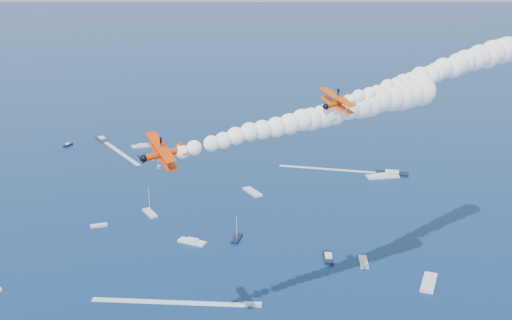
# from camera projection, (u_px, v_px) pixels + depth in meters

# --- Properties ---
(biplane_lead) EXTENTS (11.08, 11.34, 7.14)m
(biplane_lead) POSITION_uv_depth(u_px,v_px,m) (338.00, 103.00, 113.39)
(biplane_lead) COLOR #D54404
(biplane_trail) EXTENTS (12.09, 12.81, 8.36)m
(biplane_trail) POSITION_uv_depth(u_px,v_px,m) (164.00, 154.00, 100.83)
(biplane_trail) COLOR #DB3904
(smoke_trail_lead) EXTENTS (60.45, 60.45, 10.37)m
(smoke_trail_lead) POSITION_uv_depth(u_px,v_px,m) (436.00, 72.00, 129.88)
(smoke_trail_lead) COLOR white
(smoke_trail_trail) EXTENTS (60.34, 57.62, 10.37)m
(smoke_trail_trail) POSITION_uv_depth(u_px,v_px,m) (313.00, 117.00, 113.74)
(smoke_trail_trail) COLOR white
(spectator_boats) EXTENTS (230.19, 170.79, 0.70)m
(spectator_boats) POSITION_uv_depth(u_px,v_px,m) (305.00, 201.00, 215.63)
(spectator_boats) COLOR black
(spectator_boats) RESTS_ON ground
(boat_wakes) EXTENTS (118.92, 131.17, 0.04)m
(boat_wakes) POSITION_uv_depth(u_px,v_px,m) (208.00, 193.00, 223.31)
(boat_wakes) COLOR white
(boat_wakes) RESTS_ON ground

